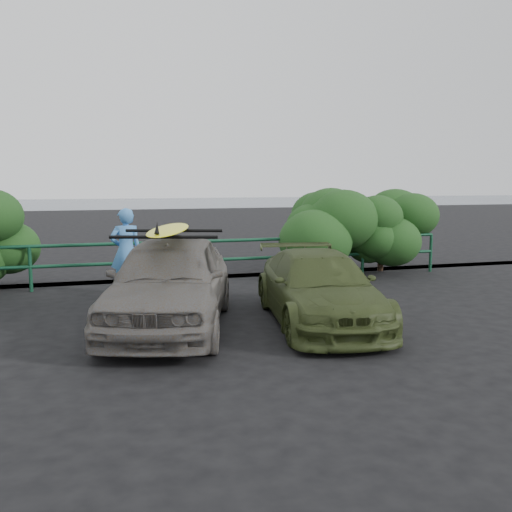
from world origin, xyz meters
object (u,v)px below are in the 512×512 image
at_px(olive_vehicle, 319,288).
at_px(surfboard, 169,230).
at_px(sedan, 170,282).
at_px(man, 126,251).
at_px(guardrail, 168,263).

xyz_separation_m(olive_vehicle, surfboard, (-2.48, 0.41, 1.03)).
bearing_deg(sedan, man, 115.97).
relative_size(man, surfboard, 0.69).
bearing_deg(man, guardrail, -145.82).
relative_size(guardrail, man, 7.58).
relative_size(sedan, surfboard, 1.70).
xyz_separation_m(guardrail, man, (-0.99, -0.79, 0.40)).
height_order(olive_vehicle, surfboard, surfboard).
bearing_deg(sedan, surfboard, 16.36).
bearing_deg(olive_vehicle, man, 138.73).
bearing_deg(sedan, olive_vehicle, 7.03).
height_order(sedan, surfboard, surfboard).
bearing_deg(guardrail, man, -141.38).
height_order(sedan, man, man).
relative_size(sedan, man, 2.45).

